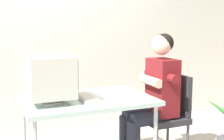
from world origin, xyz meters
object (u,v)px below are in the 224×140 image
object	(u,v)px
desk	(87,103)
person_seated	(154,92)
office_chair	(169,112)
crt_monitor	(51,77)
keyboard	(86,97)

from	to	relation	value
desk	person_seated	world-z (taller)	person_seated
office_chair	person_seated	bearing A→B (deg)	-180.00
crt_monitor	keyboard	xyz separation A→B (m)	(0.33, 0.02, -0.21)
desk	crt_monitor	distance (m)	0.44
keyboard	office_chair	world-z (taller)	office_chair
desk	person_seated	xyz separation A→B (m)	(0.74, 0.02, 0.04)
crt_monitor	person_seated	xyz separation A→B (m)	(1.08, 0.06, -0.24)
desk	person_seated	bearing A→B (deg)	1.74
person_seated	keyboard	bearing A→B (deg)	-176.48
crt_monitor	person_seated	distance (m)	1.11
desk	person_seated	distance (m)	0.74
keyboard	office_chair	xyz separation A→B (m)	(0.94, 0.05, -0.26)
office_chair	desk	bearing A→B (deg)	-178.60
desk	crt_monitor	bearing A→B (deg)	-173.49
desk	office_chair	distance (m)	0.94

